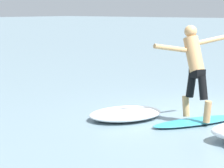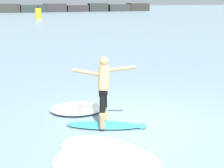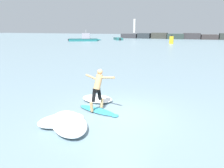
{
  "view_description": "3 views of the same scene",
  "coord_description": "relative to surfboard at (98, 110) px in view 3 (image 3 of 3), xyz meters",
  "views": [
    {
      "loc": [
        -9.63,
        -4.88,
        2.15
      ],
      "look_at": [
        -1.26,
        1.87,
        0.61
      ],
      "focal_mm": 85.0,
      "sensor_mm": 36.0,
      "label": 1
    },
    {
      "loc": [
        -2.96,
        -7.39,
        3.34
      ],
      "look_at": [
        -0.45,
        1.23,
        0.8
      ],
      "focal_mm": 50.0,
      "sensor_mm": 36.0,
      "label": 2
    },
    {
      "loc": [
        2.35,
        -8.3,
        3.58
      ],
      "look_at": [
        -0.58,
        0.73,
        1.08
      ],
      "focal_mm": 35.0,
      "sensor_mm": 36.0,
      "label": 3
    }
  ],
  "objects": [
    {
      "name": "wave_foam_beside",
      "position": [
        -0.83,
        -1.63,
        0.11
      ],
      "size": [
        2.06,
        2.07,
        0.31
      ],
      "color": "white",
      "rests_on": "ground"
    },
    {
      "name": "wave_foam_at_tail",
      "position": [
        -0.53,
        1.3,
        0.06
      ],
      "size": [
        1.77,
        1.43,
        0.21
      ],
      "color": "white",
      "rests_on": "ground"
    },
    {
      "name": "small_boat_offshore",
      "position": [
        -14.34,
        51.83,
        0.29
      ],
      "size": [
        4.05,
        5.94,
        0.6
      ],
      "color": "#245E5F",
      "rests_on": "ground"
    },
    {
      "name": "surfboard",
      "position": [
        0.0,
        0.0,
        0.0
      ],
      "size": [
        2.15,
        1.21,
        0.22
      ],
      "color": "#30A4C2",
      "rests_on": "ground"
    },
    {
      "name": "fishing_boat_near_jetty",
      "position": [
        -20.7,
        43.31,
        0.57
      ],
      "size": [
        8.09,
        4.12,
        2.88
      ],
      "color": "#1C6568",
      "rests_on": "ground"
    },
    {
      "name": "channel_marker_buoy",
      "position": [
        0.78,
        41.25,
        0.77
      ],
      "size": [
        0.89,
        0.89,
        1.93
      ],
      "color": "yellow",
      "rests_on": "ground"
    },
    {
      "name": "wave_foam_at_nose",
      "position": [
        -0.41,
        -1.82,
        0.14
      ],
      "size": [
        2.46,
        2.61,
        0.37
      ],
      "color": "white",
      "rests_on": "ground"
    },
    {
      "name": "ground_plane",
      "position": [
        1.01,
        -0.0,
        -0.04
      ],
      "size": [
        200.0,
        200.0,
        0.0
      ],
      "primitive_type": "plane",
      "color": "gray"
    },
    {
      "name": "surfer",
      "position": [
        -0.0,
        0.1,
        1.08
      ],
      "size": [
        1.57,
        0.95,
        1.76
      ],
      "color": "tan",
      "rests_on": "surfboard"
    },
    {
      "name": "rock_jetty_breakwater",
      "position": [
        6.15,
        62.0,
        0.78
      ],
      "size": [
        42.82,
        4.62,
        5.96
      ],
      "color": "#303035",
      "rests_on": "ground"
    }
  ]
}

